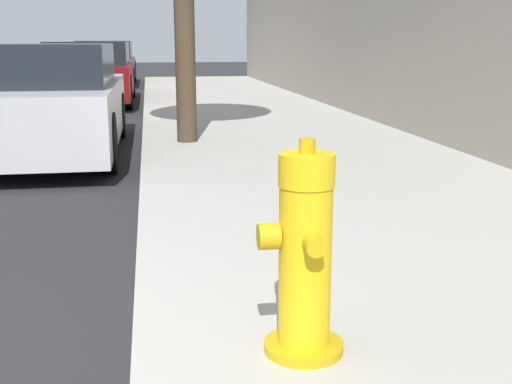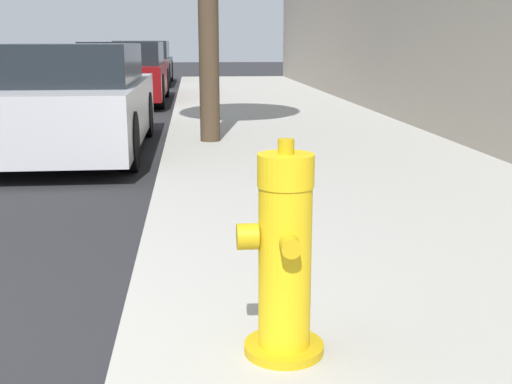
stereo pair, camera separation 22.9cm
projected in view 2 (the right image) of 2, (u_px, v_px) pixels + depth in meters
fire_hydrant at (284, 259)px, 2.43m from camera, size 0.34×0.34×0.84m
parked_car_near at (66, 100)px, 7.76m from camera, size 1.87×4.13×1.31m
parked_car_mid at (125, 73)px, 14.08m from camera, size 1.78×4.44×1.32m
parked_car_far at (143, 63)px, 20.20m from camera, size 1.75×4.40×1.34m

